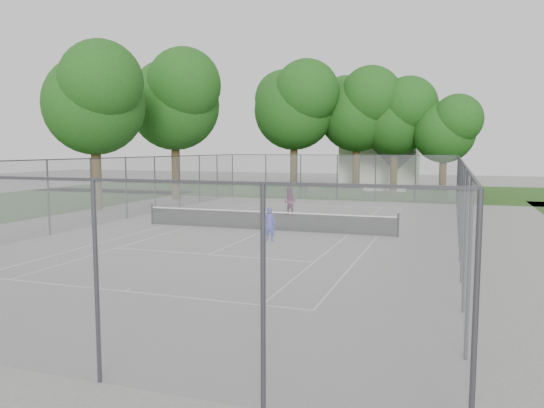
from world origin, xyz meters
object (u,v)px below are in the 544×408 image
(house, at_px, (380,152))
(girl_player, at_px, (270,224))
(tennis_net, at_px, (265,220))
(woman_player, at_px, (290,201))

(house, distance_m, girl_player, 31.67)
(tennis_net, xyz_separation_m, girl_player, (1.17, -2.77, 0.23))
(tennis_net, height_order, house, house)
(house, relative_size, girl_player, 6.10)
(girl_player, bearing_deg, tennis_net, -62.75)
(woman_player, bearing_deg, house, 105.08)
(tennis_net, relative_size, woman_player, 7.44)
(tennis_net, distance_m, girl_player, 3.02)
(tennis_net, height_order, girl_player, girl_player)
(girl_player, distance_m, woman_player, 8.78)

